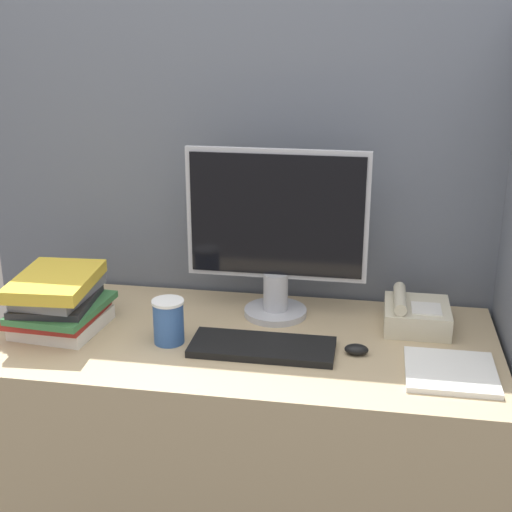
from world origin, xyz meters
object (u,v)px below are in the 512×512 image
Objects in this scene: keyboard at (262,347)px; desk_telephone at (415,315)px; book_stack at (59,302)px; coffee_cup at (169,321)px; monitor at (276,235)px; mouse at (356,349)px.

desk_telephone is at bearing 28.56° from keyboard.
keyboard is 1.97× the size of desk_telephone.
book_stack is 1.04m from desk_telephone.
coffee_cup is 0.34m from book_stack.
monitor reaches higher than mouse.
mouse reaches higher than keyboard.
mouse is 0.21× the size of book_stack.
keyboard is at bearing -1.65° from coffee_cup.
mouse is at bearing 1.49° from coffee_cup.
coffee_cup is 0.41× the size of book_stack.
keyboard is 3.12× the size of coffee_cup.
monitor is 1.36× the size of keyboard.
desk_telephone is at bearing 17.80° from coffee_cup.
coffee_cup reaches higher than keyboard.
coffee_cup is (-0.27, 0.01, 0.05)m from keyboard.
desk_telephone is at bearing 10.43° from book_stack.
book_stack is (-0.60, 0.04, 0.08)m from keyboard.
desk_telephone reaches higher than mouse.
monitor is 0.41m from coffee_cup.
monitor is at bearing 138.31° from mouse.
keyboard is 0.61m from book_stack.
keyboard is (-0.00, -0.25, -0.25)m from monitor.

